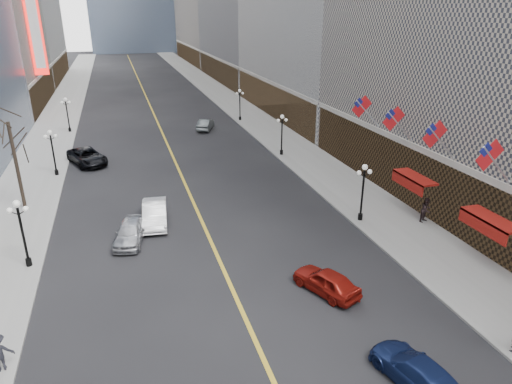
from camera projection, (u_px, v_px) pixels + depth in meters
sidewalk_east at (247, 114)px, 71.61m from camera, size 6.00×230.00×0.15m
sidewalk_west at (56, 126)px, 64.06m from camera, size 6.00×230.00×0.15m
lane_line at (151, 107)px, 76.74m from camera, size 0.25×200.00×0.02m
streetlamp_east_1 at (363, 187)px, 34.44m from camera, size 1.26×0.44×4.52m
streetlamp_east_2 at (282, 130)px, 50.43m from camera, size 1.26×0.44×4.52m
streetlamp_east_3 at (240, 101)px, 66.41m from camera, size 1.26×0.44×4.52m
streetlamp_west_1 at (21, 227)px, 28.08m from camera, size 1.26×0.44×4.52m
streetlamp_west_2 at (52, 148)px, 44.06m from camera, size 1.26×0.44×4.52m
streetlamp_west_3 at (67, 111)px, 60.05m from camera, size 1.26×0.44×4.52m
flag_2 at (491, 158)px, 26.65m from camera, size 2.87×0.12×2.87m
flag_3 at (437, 136)px, 31.09m from camera, size 2.87×0.12×2.87m
flag_4 at (395, 121)px, 35.53m from camera, size 2.87×0.12×2.87m
flag_5 at (363, 108)px, 39.97m from camera, size 2.87×0.12×2.87m
awning_b at (489, 221)px, 28.43m from camera, size 1.40×4.00×0.93m
awning_c at (413, 179)px, 35.54m from camera, size 1.40×4.00×0.93m
theatre_marquee at (36, 34)px, 67.99m from camera, size 2.00×0.55×12.00m
tree_west_far at (11, 136)px, 35.26m from camera, size 3.60×3.60×7.92m
car_nb_near at (130, 232)px, 32.12m from camera, size 2.87×4.92×1.57m
car_nb_mid at (155, 213)px, 34.86m from camera, size 2.28×5.24×1.67m
car_nb_far at (87, 157)px, 48.37m from camera, size 4.81×6.61×1.67m
car_sb_near at (417, 372)px, 19.82m from camera, size 2.81×5.05×1.38m
car_sb_mid at (326, 281)px, 26.39m from camera, size 3.29×4.59×1.45m
car_sb_far at (206, 124)px, 62.24m from camera, size 3.26×4.78×1.49m
ped_east_walk at (426, 210)px, 34.79m from camera, size 1.09×0.87×1.96m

